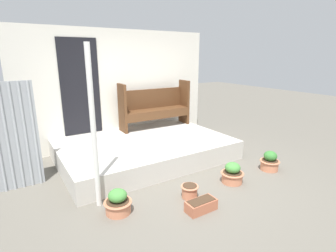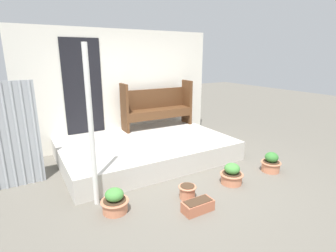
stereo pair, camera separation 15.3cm
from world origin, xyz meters
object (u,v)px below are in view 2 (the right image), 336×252
at_px(flower_pot_right, 232,175).
at_px(flower_pot_far_right, 271,163).
at_px(flower_pot_middle, 187,191).
at_px(planter_box_rect, 198,206).
at_px(support_post, 91,129).
at_px(bench, 157,105).
at_px(flower_pot_left, 115,202).

bearing_deg(flower_pot_right, flower_pot_far_right, -0.89).
xyz_separation_m(flower_pot_middle, planter_box_rect, (-0.07, -0.36, -0.03)).
bearing_deg(support_post, bench, 44.38).
bearing_deg(flower_pot_left, flower_pot_middle, -11.01).
bearing_deg(planter_box_rect, flower_pot_left, 150.01).
bearing_deg(support_post, flower_pot_middle, -23.82).
distance_m(flower_pot_right, planter_box_rect, 1.03).
relative_size(support_post, flower_pot_middle, 8.25).
xyz_separation_m(flower_pot_far_right, planter_box_rect, (-1.90, -0.35, -0.08)).
xyz_separation_m(bench, flower_pot_left, (-1.90, -2.34, -0.76)).
height_order(bench, flower_pot_right, bench).
relative_size(flower_pot_far_right, planter_box_rect, 0.85).
height_order(flower_pot_right, planter_box_rect, flower_pot_right).
distance_m(flower_pot_middle, planter_box_rect, 0.36).
relative_size(bench, flower_pot_middle, 6.37).
relative_size(flower_pot_middle, planter_box_rect, 0.62).
height_order(flower_pot_middle, planter_box_rect, flower_pot_middle).
bearing_deg(flower_pot_right, flower_pot_middle, -179.38).
distance_m(flower_pot_middle, flower_pot_far_right, 1.83).
bearing_deg(flower_pot_left, bench, 50.93).
bearing_deg(bench, flower_pot_middle, -107.07).
relative_size(bench, flower_pot_far_right, 4.69).
height_order(support_post, flower_pot_far_right, support_post).
distance_m(flower_pot_far_right, planter_box_rect, 1.94).
xyz_separation_m(flower_pot_right, flower_pot_far_right, (0.94, -0.01, 0.01)).
bearing_deg(flower_pot_far_right, flower_pot_right, 179.11).
height_order(support_post, flower_pot_middle, support_post).
relative_size(support_post, planter_box_rect, 5.15).
relative_size(flower_pot_left, flower_pot_middle, 1.42).
distance_m(flower_pot_middle, flower_pot_right, 0.89).
xyz_separation_m(flower_pot_middle, flower_pot_far_right, (1.83, -0.01, 0.05)).
bearing_deg(planter_box_rect, flower_pot_far_right, 10.46).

